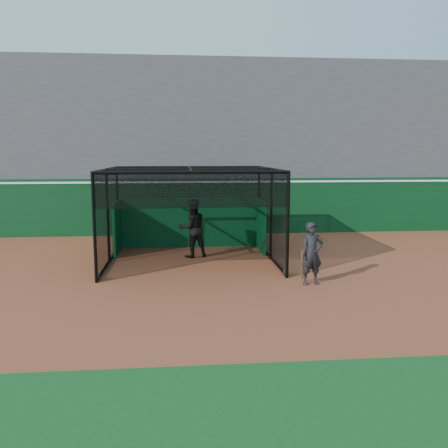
{
  "coord_description": "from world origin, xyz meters",
  "views": [
    {
      "loc": [
        -1.07,
        -12.64,
        3.59
      ],
      "look_at": [
        0.31,
        2.0,
        1.4
      ],
      "focal_mm": 38.0,
      "sensor_mm": 36.0,
      "label": 1
    }
  ],
  "objects": [
    {
      "name": "grandstand",
      "position": [
        0.0,
        12.27,
        4.48
      ],
      "size": [
        50.0,
        7.85,
        8.95
      ],
      "color": "#4C4C4F",
      "rests_on": "ground"
    },
    {
      "name": "batter",
      "position": [
        -0.63,
        3.67,
        1.02
      ],
      "size": [
        1.19,
        1.06,
        2.04
      ],
      "primitive_type": "imported",
      "rotation": [
        0.0,
        0.0,
        3.48
      ],
      "color": "black",
      "rests_on": "ground"
    },
    {
      "name": "on_deck_player",
      "position": [
        2.54,
        -0.17,
        0.87
      ],
      "size": [
        0.69,
        0.51,
        1.74
      ],
      "color": "black",
      "rests_on": "ground"
    },
    {
      "name": "outfield_wall",
      "position": [
        0.0,
        8.5,
        1.29
      ],
      "size": [
        50.0,
        0.5,
        2.5
      ],
      "color": "#093617",
      "rests_on": "ground"
    },
    {
      "name": "batting_cage",
      "position": [
        -0.7,
        3.08,
        1.53
      ],
      "size": [
        5.54,
        5.11,
        3.08
      ],
      "color": "black",
      "rests_on": "ground"
    },
    {
      "name": "ground",
      "position": [
        0.0,
        0.0,
        0.0
      ],
      "size": [
        120.0,
        120.0,
        0.0
      ],
      "primitive_type": "plane",
      "color": "brown",
      "rests_on": "ground"
    }
  ]
}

